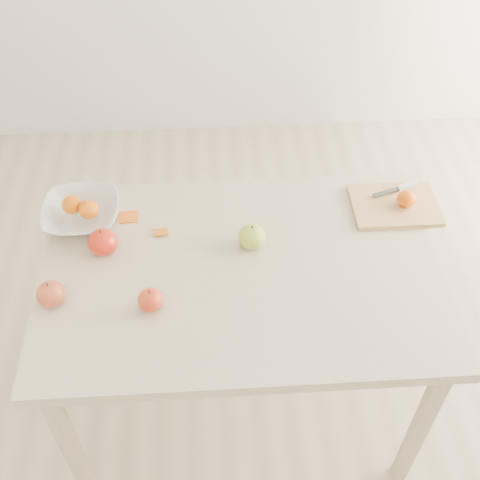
{
  "coord_description": "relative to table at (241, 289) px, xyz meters",
  "views": [
    {
      "loc": [
        -0.08,
        -1.17,
        2.11
      ],
      "look_at": [
        0.0,
        0.05,
        0.82
      ],
      "focal_mm": 45.0,
      "sensor_mm": 36.0,
      "label": 1
    }
  ],
  "objects": [
    {
      "name": "apple_red_b",
      "position": [
        -0.41,
        0.1,
        0.14
      ],
      "size": [
        0.09,
        0.09,
        0.08
      ],
      "primitive_type": "ellipsoid",
      "color": "#93040F",
      "rests_on": "table"
    },
    {
      "name": "orange_peel_b",
      "position": [
        -0.24,
        0.16,
        0.1
      ],
      "size": [
        0.05,
        0.04,
        0.01
      ],
      "primitive_type": "cube",
      "rotation": [
        -0.14,
        0.0,
        0.12
      ],
      "color": "#C9650E",
      "rests_on": "table"
    },
    {
      "name": "paring_knife",
      "position": [
        0.57,
        0.3,
        0.12
      ],
      "size": [
        0.17,
        0.07,
        0.01
      ],
      "color": "silver",
      "rests_on": "cutting_board"
    },
    {
      "name": "bowl_tangerine_far",
      "position": [
        -0.46,
        0.22,
        0.16
      ],
      "size": [
        0.06,
        0.06,
        0.06
      ],
      "primitive_type": "ellipsoid",
      "color": "#E36008",
      "rests_on": "fruit_bowl"
    },
    {
      "name": "ground",
      "position": [
        0.0,
        0.0,
        -0.65
      ],
      "size": [
        3.5,
        3.5,
        0.0
      ],
      "primitive_type": "plane",
      "color": "#C6B293",
      "rests_on": "ground"
    },
    {
      "name": "apple_red_c",
      "position": [
        -0.26,
        -0.13,
        0.13
      ],
      "size": [
        0.07,
        0.07,
        0.07
      ],
      "primitive_type": "ellipsoid",
      "color": "#8B0509",
      "rests_on": "table"
    },
    {
      "name": "orange_peel_a",
      "position": [
        -0.35,
        0.23,
        0.1
      ],
      "size": [
        0.06,
        0.05,
        0.01
      ],
      "primitive_type": "cube",
      "rotation": [
        0.21,
        0.0,
        0.04
      ],
      "color": "#D3590E",
      "rests_on": "table"
    },
    {
      "name": "apple_red_d",
      "position": [
        -0.54,
        -0.09,
        0.14
      ],
      "size": [
        0.08,
        0.08,
        0.07
      ],
      "primitive_type": "ellipsoid",
      "color": "maroon",
      "rests_on": "table"
    },
    {
      "name": "board_tangerine",
      "position": [
        0.55,
        0.22,
        0.14
      ],
      "size": [
        0.06,
        0.06,
        0.05
      ],
      "primitive_type": "ellipsoid",
      "color": "#DD5B07",
      "rests_on": "cutting_board"
    },
    {
      "name": "apple_green",
      "position": [
        0.04,
        0.09,
        0.14
      ],
      "size": [
        0.08,
        0.08,
        0.08
      ],
      "primitive_type": "ellipsoid",
      "color": "#6F9D21",
      "rests_on": "table"
    },
    {
      "name": "cutting_board",
      "position": [
        0.52,
        0.23,
        0.11
      ],
      "size": [
        0.28,
        0.21,
        0.02
      ],
      "primitive_type": "cube",
      "rotation": [
        0.0,
        0.0,
        0.0
      ],
      "color": "tan",
      "rests_on": "table"
    },
    {
      "name": "table",
      "position": [
        0.0,
        0.0,
        0.0
      ],
      "size": [
        1.2,
        0.8,
        0.75
      ],
      "color": "#C7B596",
      "rests_on": "ground"
    },
    {
      "name": "bowl_tangerine_near",
      "position": [
        -0.52,
        0.25,
        0.16
      ],
      "size": [
        0.06,
        0.06,
        0.06
      ],
      "primitive_type": "ellipsoid",
      "color": "#C95007",
      "rests_on": "fruit_bowl"
    },
    {
      "name": "fruit_bowl",
      "position": [
        -0.49,
        0.24,
        0.13
      ],
      "size": [
        0.25,
        0.25,
        0.06
      ],
      "primitive_type": "imported",
      "color": "silver",
      "rests_on": "table"
    }
  ]
}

